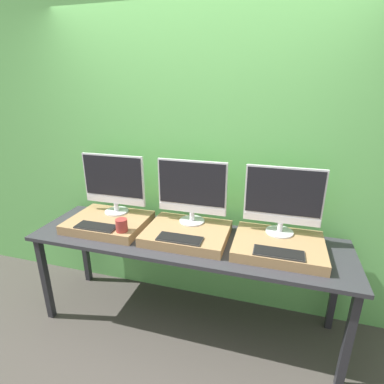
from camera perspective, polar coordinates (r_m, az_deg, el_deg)
name	(u,v)px	position (r m, az deg, el deg)	size (l,w,h in m)	color
ground_plane	(174,352)	(2.58, -3.48, -28.19)	(12.00, 12.00, 0.00)	#423D38
wall_back	(200,163)	(2.50, 1.60, 5.63)	(8.00, 0.04, 2.60)	#66B75B
workbench	(186,247)	(2.36, -1.09, -10.35)	(2.42, 0.67, 0.80)	#2D2D33
wooden_riser_left	(109,222)	(2.59, -15.57, -5.58)	(0.62, 0.50, 0.07)	#99754C
monitor_left	(114,182)	(2.58, -14.65, 1.79)	(0.55, 0.20, 0.51)	silver
keyboard_left	(96,226)	(2.44, -17.77, -6.27)	(0.33, 0.13, 0.01)	#2D2D2D
mug	(122,225)	(2.31, -13.26, -6.18)	(0.09, 0.09, 0.10)	#9E332D
wooden_riser_center	(187,233)	(2.32, -0.96, -7.84)	(0.62, 0.50, 0.07)	#99754C
monitor_center	(192,190)	(2.32, -0.01, 0.38)	(0.55, 0.20, 0.51)	silver
keyboard_center	(180,239)	(2.16, -2.35, -8.85)	(0.33, 0.13, 0.01)	#2D2D2D
wooden_riser_right	(278,246)	(2.24, 16.15, -9.81)	(0.62, 0.50, 0.07)	#99754C
monitor_right	(283,199)	(2.24, 16.96, -1.27)	(0.55, 0.20, 0.51)	silver
keyboard_right	(279,253)	(2.07, 16.17, -11.06)	(0.33, 0.13, 0.01)	#2D2D2D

